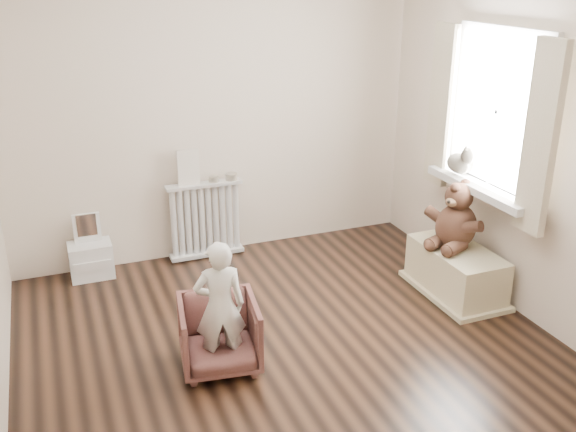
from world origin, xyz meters
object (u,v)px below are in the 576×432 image
object	(u,v)px
radiator	(205,216)
toy_vanity	(89,246)
child	(220,307)
toy_bench	(456,270)
armchair	(219,334)
plush_cat	(460,162)
teddy_bear	(457,212)

from	to	relation	value
radiator	toy_vanity	size ratio (longest dim) A/B	1.27
toy_vanity	radiator	bearing A→B (deg)	1.71
child	toy_bench	size ratio (longest dim) A/B	1.09
armchair	child	world-z (taller)	child
armchair	toy_bench	world-z (taller)	armchair
radiator	armchair	distance (m)	1.72
radiator	toy_bench	size ratio (longest dim) A/B	0.86
toy_vanity	plush_cat	bearing A→B (deg)	-21.06
toy_bench	teddy_bear	size ratio (longest dim) A/B	1.53
toy_vanity	child	bearing A→B (deg)	-68.89
child	toy_vanity	bearing A→B (deg)	-60.73
armchair	child	size ratio (longest dim) A/B	0.58
toy_vanity	armchair	xyz separation A→B (m)	(0.65, -1.64, -0.04)
radiator	toy_bench	bearing A→B (deg)	-39.71
plush_cat	teddy_bear	bearing A→B (deg)	-137.55
armchair	plush_cat	xyz separation A→B (m)	(2.16, 0.56, 0.77)
radiator	toy_vanity	distance (m)	1.01
child	plush_cat	xyz separation A→B (m)	(2.16, 0.61, 0.54)
radiator	armchair	bearing A→B (deg)	-101.75
armchair	toy_bench	size ratio (longest dim) A/B	0.63
toy_bench	plush_cat	size ratio (longest dim) A/B	2.76
toy_vanity	toy_bench	distance (m)	3.00
toy_vanity	child	size ratio (longest dim) A/B	0.62
radiator	toy_vanity	bearing A→B (deg)	-178.29
toy_vanity	armchair	world-z (taller)	toy_vanity
radiator	toy_vanity	world-z (taller)	radiator
radiator	child	bearing A→B (deg)	-101.42
toy_vanity	child	distance (m)	1.83
child	teddy_bear	size ratio (longest dim) A/B	1.66
toy_bench	plush_cat	distance (m)	0.86
toy_vanity	teddy_bear	bearing A→B (deg)	-25.84
child	toy_bench	world-z (taller)	child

